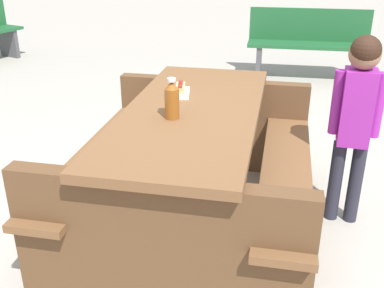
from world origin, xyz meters
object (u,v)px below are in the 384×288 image
picnic_table (192,156)px  park_bench_near (308,42)px  soda_bottle (172,100)px  hotdog_tray (180,91)px  child_in_coat (357,108)px

picnic_table → park_bench_near: bearing=-22.3°
park_bench_near → soda_bottle: bearing=157.1°
soda_bottle → park_bench_near: soda_bottle is taller
hotdog_tray → child_in_coat: (-0.21, -1.03, -0.03)m
picnic_table → soda_bottle: size_ratio=8.97×
child_in_coat → park_bench_near: bearing=-7.3°
picnic_table → child_in_coat: bearing=-88.2°
hotdog_tray → park_bench_near: bearing=-25.1°
soda_bottle → park_bench_near: bearing=-22.9°
hotdog_tray → child_in_coat: size_ratio=0.15×
park_bench_near → picnic_table: bearing=157.7°
soda_bottle → child_in_coat: bearing=-79.8°
soda_bottle → hotdog_tray: (0.40, -0.02, -0.07)m
picnic_table → soda_bottle: soda_bottle is taller
picnic_table → soda_bottle: 0.45m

